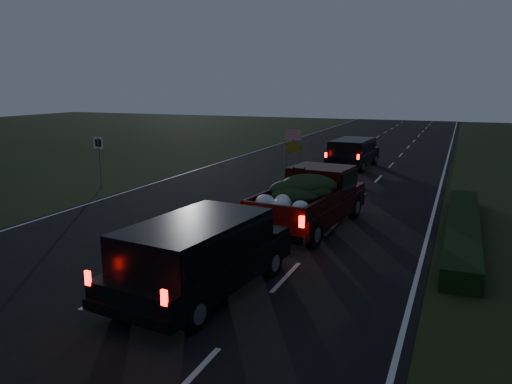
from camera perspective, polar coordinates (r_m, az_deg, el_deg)
The scene contains 7 objects.
ground at distance 16.70m, azimuth -5.48°, elevation -4.99°, with size 120.00×120.00×0.00m, color black.
road_asphalt at distance 16.70m, azimuth -5.48°, elevation -4.96°, with size 14.00×120.00×0.02m, color black.
hedge_row at distance 17.69m, azimuth 22.54°, elevation -3.90°, with size 1.00×10.00×0.60m, color black.
route_sign at distance 25.13m, azimuth -17.49°, elevation 4.15°, with size 0.55×0.08×2.50m.
pickup_truck at distance 17.46m, azimuth 6.23°, elevation -0.39°, with size 2.83×6.01×3.04m.
lead_suv at distance 30.50m, azimuth 11.00°, elevation 4.69°, with size 2.35×5.05×1.42m.
rear_suv at distance 11.83m, azimuth -6.60°, elevation -6.52°, with size 2.76×5.44×1.50m.
Camera 1 is at (7.54, -14.08, 4.90)m, focal length 35.00 mm.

